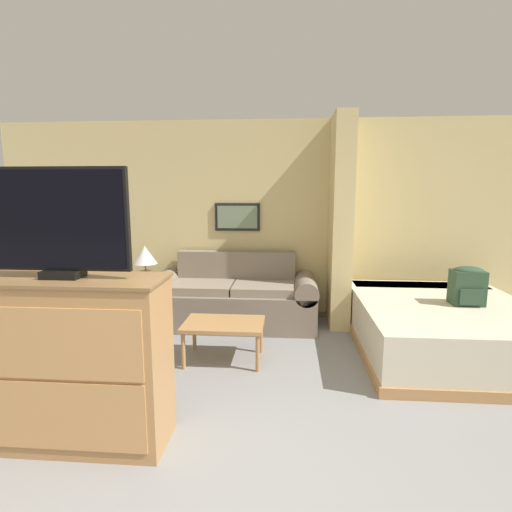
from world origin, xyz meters
TOP-DOWN VIEW (x-y plane):
  - wall_back at (-0.00, 3.61)m, footprint 7.11×0.16m
  - wall_partition_pillar at (0.99, 3.24)m, footprint 0.24×0.62m
  - couch at (-0.33, 3.13)m, footprint 2.08×0.84m
  - coffee_table at (-0.28, 2.01)m, footprint 0.79×0.53m
  - side_table at (-1.47, 3.14)m, footprint 0.38×0.38m
  - table_lamp at (-1.47, 3.14)m, footprint 0.30×0.30m
  - tv_dresser at (-1.08, 0.63)m, footprint 1.30×0.47m
  - tv at (-1.08, 0.64)m, footprint 0.90×0.16m
  - bed at (1.99, 2.44)m, footprint 1.77×2.14m
  - backpack at (2.19, 2.39)m, footprint 0.31×0.24m

SIDE VIEW (x-z plane):
  - bed at x=1.99m, z-range 0.00..0.53m
  - couch at x=-0.33m, z-range -0.12..0.79m
  - coffee_table at x=-0.28m, z-range 0.15..0.55m
  - side_table at x=-1.47m, z-range 0.16..0.71m
  - tv_dresser at x=-1.08m, z-range 0.00..1.14m
  - backpack at x=2.19m, z-range 0.54..0.94m
  - table_lamp at x=-1.47m, z-range 0.63..1.08m
  - wall_back at x=0.00m, z-range -0.01..2.59m
  - wall_partition_pillar at x=0.99m, z-range 0.00..2.60m
  - tv at x=-1.08m, z-range 1.14..1.84m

